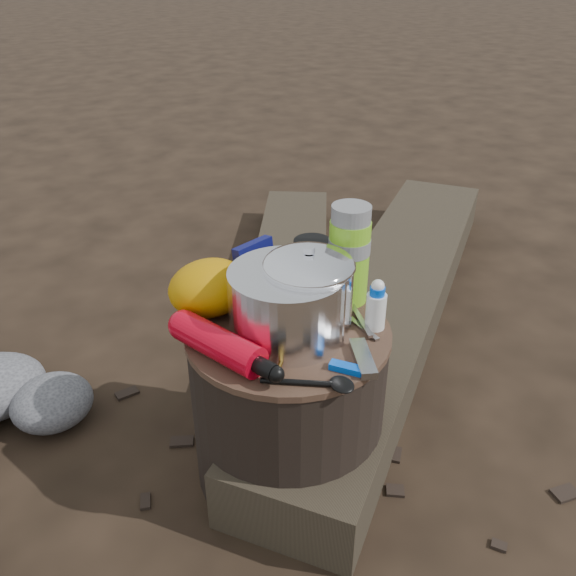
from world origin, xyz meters
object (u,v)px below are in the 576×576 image
stump (288,402)px  travel_mug (312,265)px  fuel_bottle (219,344)px  camping_pot (308,292)px  thermos (349,255)px  log_main (390,301)px

stump → travel_mug: (0.13, 0.12, 0.25)m
fuel_bottle → travel_mug: travel_mug is taller
camping_pot → fuel_bottle: (-0.19, -0.00, -0.06)m
stump → thermos: size_ratio=1.92×
fuel_bottle → travel_mug: size_ratio=2.18×
thermos → log_main: bearing=39.4°
log_main → camping_pot: bearing=-92.7°
stump → fuel_bottle: bearing=-173.0°
stump → travel_mug: travel_mug is taller
fuel_bottle → travel_mug: (0.29, 0.14, 0.03)m
stump → thermos: thermos is taller
stump → camping_pot: bearing=-28.5°
thermos → travel_mug: 0.10m
stump → thermos: (0.17, 0.04, 0.30)m
log_main → thermos: size_ratio=8.49×
camping_pot → thermos: (0.14, 0.06, 0.02)m
travel_mug → thermos: bearing=-60.7°
stump → camping_pot: camping_pot is taller
camping_pot → fuel_bottle: camping_pot is taller
fuel_bottle → travel_mug: bearing=4.9°
log_main → thermos: (-0.41, -0.34, 0.41)m
log_main → thermos: 0.68m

